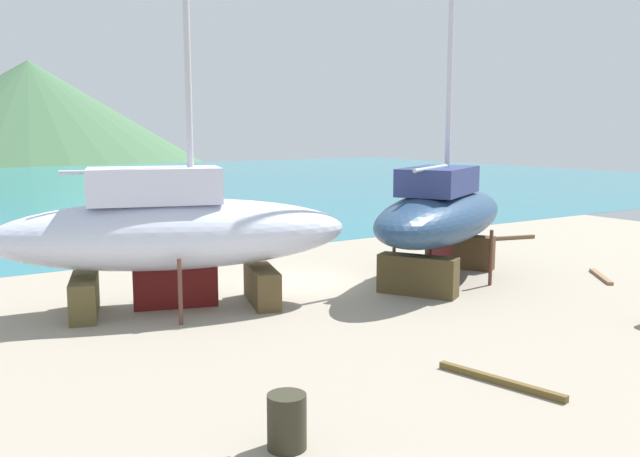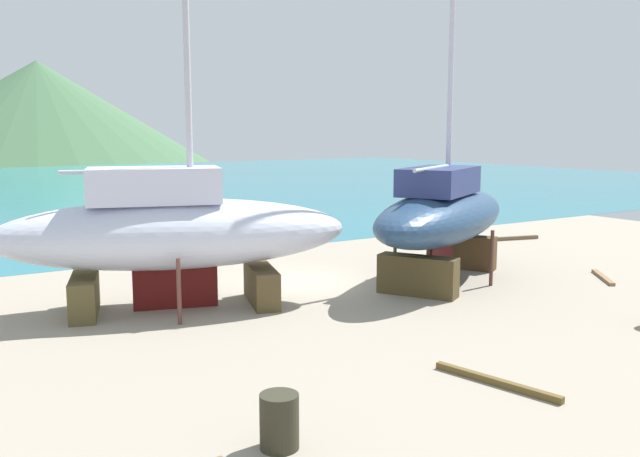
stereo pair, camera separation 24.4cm
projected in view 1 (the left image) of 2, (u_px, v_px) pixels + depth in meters
ground_plane at (411, 321)px, 18.48m from camera, size 47.91×47.91×0.00m
sea_water at (42, 189)px, 59.30m from camera, size 128.43×74.35×0.01m
headland_hill at (33, 153)px, 149.63m from camera, size 131.62×131.62×39.86m
sailboat_large_starboard at (173, 231)px, 19.35m from camera, size 10.48×5.85×18.34m
sailboat_small_center at (441, 215)px, 23.12m from camera, size 9.80×7.42×14.19m
barrel_rust_far at (287, 421)px, 11.04m from camera, size 0.91×0.91×0.92m
timber_short_cross at (601, 277)px, 23.77m from camera, size 1.62×1.90×0.11m
timber_plank_far at (500, 381)px, 13.87m from camera, size 0.78×2.81×0.14m
timber_short_skew at (505, 238)px, 31.94m from camera, size 3.14×0.99×0.17m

